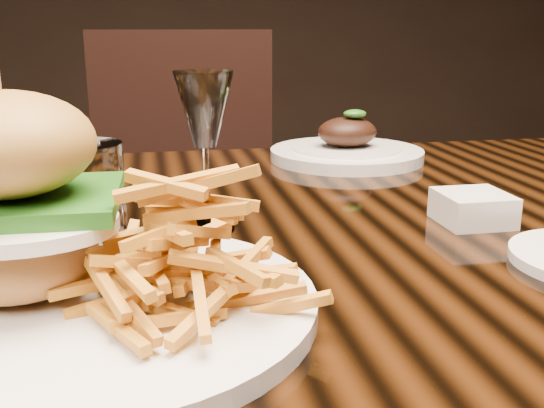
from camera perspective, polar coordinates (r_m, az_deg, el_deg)
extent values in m
cube|color=black|center=(0.70, 3.23, -3.37)|extent=(1.60, 0.90, 0.04)
cylinder|color=white|center=(0.49, -15.22, -8.86)|extent=(0.32, 0.32, 0.01)
ellipsoid|color=#9E6E33|center=(0.51, -21.74, -4.63)|extent=(0.12, 0.12, 0.05)
ellipsoid|color=silver|center=(0.48, -21.64, -1.90)|extent=(0.14, 0.11, 0.01)
ellipsoid|color=orange|center=(0.45, -19.39, -1.79)|extent=(0.03, 0.03, 0.01)
cube|color=#30701C|center=(0.49, -22.23, 0.03)|extent=(0.14, 0.13, 0.01)
ellipsoid|color=olive|center=(0.49, -22.76, 4.98)|extent=(0.13, 0.13, 0.08)
cylinder|color=#926A44|center=(0.48, -23.23, 9.38)|extent=(0.00, 0.00, 0.10)
cube|color=white|center=(0.73, 17.56, -0.35)|extent=(0.08, 0.08, 0.03)
cylinder|color=white|center=(0.68, -5.78, -2.14)|extent=(0.06, 0.06, 0.00)
cylinder|color=white|center=(0.66, -5.89, 1.52)|extent=(0.01, 0.01, 0.09)
cone|color=white|center=(0.65, -6.09, 8.42)|extent=(0.06, 0.06, 0.08)
cylinder|color=white|center=(0.63, -16.41, 0.58)|extent=(0.08, 0.08, 0.10)
cylinder|color=white|center=(1.03, 6.69, 4.42)|extent=(0.24, 0.24, 0.02)
cylinder|color=white|center=(1.03, 6.70, 4.53)|extent=(0.17, 0.17, 0.02)
ellipsoid|color=black|center=(1.02, 6.76, 6.43)|extent=(0.09, 0.08, 0.05)
ellipsoid|color=#30701C|center=(1.02, 7.44, 8.04)|extent=(0.04, 0.03, 0.01)
cube|color=black|center=(1.53, -7.11, -3.86)|extent=(0.46, 0.46, 0.06)
cube|color=black|center=(1.67, -7.96, 6.63)|extent=(0.46, 0.05, 0.50)
cylinder|color=black|center=(1.45, -13.95, -15.17)|extent=(0.04, 0.04, 0.45)
cylinder|color=black|center=(1.48, 1.39, -14.10)|extent=(0.04, 0.04, 0.45)
cylinder|color=black|center=(1.79, -13.49, -8.98)|extent=(0.04, 0.04, 0.45)
cylinder|color=black|center=(1.81, -1.27, -8.24)|extent=(0.04, 0.04, 0.45)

